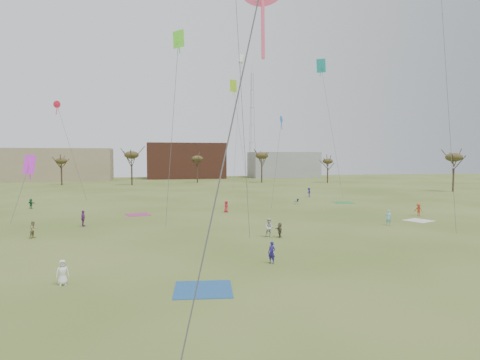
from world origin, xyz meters
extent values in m
plane|color=#41591C|center=(0.00, 0.00, 0.00)|extent=(260.00, 260.00, 0.00)
imported|color=white|center=(-13.40, 0.92, 0.76)|extent=(0.85, 0.67, 1.52)
imported|color=navy|center=(0.29, 2.96, 0.79)|extent=(0.66, 0.68, 1.58)
imported|color=#998D61|center=(-18.81, 16.81, 0.81)|extent=(0.91, 0.98, 1.63)
imported|color=brown|center=(3.85, 12.01, 0.71)|extent=(0.50, 1.33, 1.41)
imported|color=#BE4023|center=(25.55, 21.42, 0.82)|extent=(1.09, 1.22, 1.64)
imported|color=#82C7D9|center=(17.83, 16.02, 0.87)|extent=(0.75, 0.64, 1.73)
imported|color=#7A3784|center=(-15.19, 22.59, 0.89)|extent=(0.59, 1.10, 1.79)
imported|color=silver|center=(2.93, 12.30, 0.90)|extent=(1.01, 0.86, 1.81)
imported|color=#206140|center=(-24.90, 40.79, 0.74)|extent=(1.35, 1.16, 1.47)
imported|color=red|center=(2.20, 30.34, 0.80)|extent=(0.90, 0.92, 1.60)
imported|color=navy|center=(21.59, 48.54, 0.85)|extent=(0.65, 1.11, 1.70)
cube|color=#215592|center=(-5.31, -1.81, 0.00)|extent=(3.75, 3.75, 0.03)
cube|color=white|center=(23.21, 18.12, 0.00)|extent=(3.55, 3.55, 0.03)
cube|color=#A53269|center=(-9.54, 30.70, 0.00)|extent=(3.60, 3.60, 0.03)
cube|color=#2E8044|center=(23.31, 37.79, 0.00)|extent=(3.28, 3.28, 0.03)
cube|color=#16223C|center=(14.99, 37.48, 0.42)|extent=(0.54, 0.54, 0.04)
cube|color=#16223C|center=(15.22, 37.50, 0.65)|extent=(0.18, 0.51, 0.44)
cube|color=#5CD926|center=(-5.17, 16.27, 19.07)|extent=(0.88, 0.88, 1.72)
cube|color=#5CD926|center=(-5.17, 16.27, 18.47)|extent=(0.08, 0.08, 1.55)
cylinder|color=#4C4C51|center=(-5.91, 15.70, 9.99)|extent=(1.53, 1.18, 18.18)
cube|color=#FB4F7B|center=(-5.34, -14.44, 11.55)|extent=(0.08, 0.08, 2.38)
cylinder|color=#4C4C51|center=(-6.76, -15.19, 6.69)|extent=(2.88, 1.55, 11.58)
cylinder|color=#4C4C51|center=(18.14, 7.60, 13.93)|extent=(0.10, 3.35, 26.06)
cylinder|color=#4C4C51|center=(-0.89, 7.72, 13.34)|extent=(1.63, 0.36, 24.87)
cone|color=blue|center=(9.61, 29.04, 12.68)|extent=(0.97, 0.07, 0.97)
cube|color=blue|center=(9.61, 29.04, 12.06)|extent=(0.08, 0.08, 1.59)
cylinder|color=#4C4C51|center=(8.46, 27.54, 6.79)|extent=(2.35, 3.04, 11.79)
cube|color=#D628E6|center=(-20.20, 21.64, 6.82)|extent=(1.03, 1.03, 2.02)
cube|color=#D628E6|center=(-20.20, 21.64, 6.11)|extent=(0.08, 0.08, 1.81)
cylinder|color=#4C4C51|center=(-21.02, 21.06, 3.86)|extent=(1.68, 1.20, 5.93)
cube|color=#B2F028|center=(6.72, 47.14, 19.95)|extent=(1.08, 1.08, 2.11)
cube|color=#B2F028|center=(6.72, 47.14, 19.21)|extent=(0.08, 0.08, 1.90)
cylinder|color=#4C4C51|center=(7.97, 46.66, 10.43)|extent=(2.53, 0.99, 19.06)
cone|color=red|center=(-20.82, 39.67, 15.13)|extent=(1.04, 0.08, 1.04)
cube|color=red|center=(-20.82, 39.67, 14.47)|extent=(0.08, 0.08, 1.71)
cylinder|color=#4C4C51|center=(-19.03, 40.46, 8.02)|extent=(3.64, 1.62, 14.24)
cube|color=teal|center=(20.24, 40.41, 22.67)|extent=(1.12, 1.12, 2.21)
cube|color=teal|center=(20.24, 40.41, 21.90)|extent=(0.08, 0.08, 1.99)
cylinder|color=#4C4C51|center=(21.63, 38.90, 11.79)|extent=(2.83, 3.07, 21.78)
cube|color=white|center=(11.43, 61.44, 28.00)|extent=(0.94, 0.94, 1.61)
cube|color=white|center=(11.43, 61.44, 27.06)|extent=(0.08, 0.08, 2.42)
cylinder|color=#4C4C51|center=(9.93, 58.56, 14.45)|extent=(3.05, 5.82, 27.11)
cylinder|color=#3A2B1E|center=(-30.00, 92.00, 2.16)|extent=(0.40, 0.40, 4.32)
ellipsoid|color=#473D1E|center=(-30.00, 92.00, 6.34)|extent=(3.02, 3.02, 1.58)
cylinder|color=#3A2B1E|center=(-12.00, 88.00, 2.70)|extent=(0.40, 0.40, 5.40)
ellipsoid|color=#473D1E|center=(-12.00, 88.00, 7.92)|extent=(3.78, 3.78, 1.98)
cylinder|color=#3A2B1E|center=(6.00, 94.00, 2.34)|extent=(0.40, 0.40, 4.68)
ellipsoid|color=#473D1E|center=(6.00, 94.00, 6.86)|extent=(3.28, 3.28, 1.72)
cylinder|color=#3A2B1E|center=(24.00, 90.00, 2.64)|extent=(0.40, 0.40, 5.28)
ellipsoid|color=#473D1E|center=(24.00, 90.00, 7.74)|extent=(3.70, 3.70, 1.94)
cylinder|color=#3A2B1E|center=(42.00, 85.00, 2.10)|extent=(0.40, 0.40, 4.20)
ellipsoid|color=#473D1E|center=(42.00, 85.00, 6.16)|extent=(2.94, 2.94, 1.54)
cylinder|color=#3A2B1E|center=(56.00, 52.00, 2.52)|extent=(0.40, 0.40, 5.04)
ellipsoid|color=#473D1E|center=(56.00, 52.00, 7.39)|extent=(3.53, 3.53, 1.85)
cube|color=#937F60|center=(-35.00, 115.00, 5.00)|extent=(32.00, 14.00, 10.00)
cube|color=brown|center=(5.00, 120.00, 6.00)|extent=(26.00, 16.00, 12.00)
cube|color=gray|center=(40.00, 118.00, 4.50)|extent=(24.00, 12.00, 9.00)
cylinder|color=#9EA3A8|center=(30.90, 125.00, 19.00)|extent=(0.16, 0.16, 38.00)
cylinder|color=#9EA3A8|center=(29.55, 125.78, 19.00)|extent=(0.16, 0.16, 38.00)
cylinder|color=#9EA3A8|center=(29.55, 124.22, 19.00)|extent=(0.16, 0.16, 38.00)
cylinder|color=#9EA3A8|center=(30.00, 125.00, 39.50)|extent=(0.10, 0.10, 3.00)
camera|label=1|loc=(-8.47, -25.52, 7.74)|focal=31.40mm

